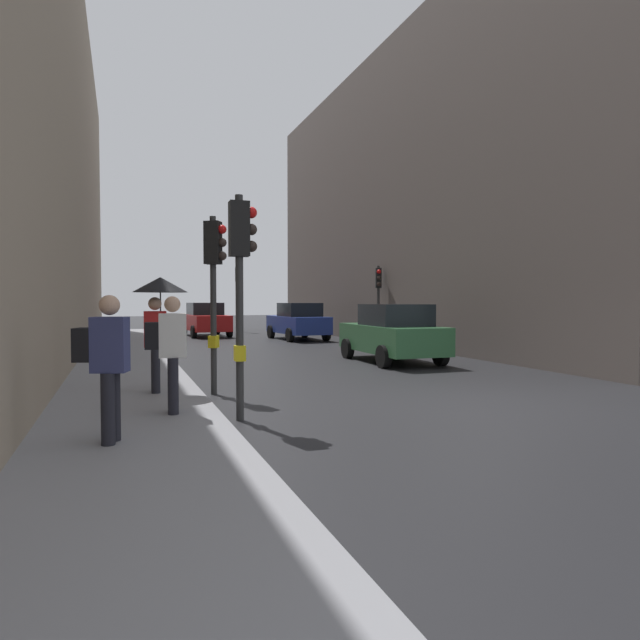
{
  "coord_description": "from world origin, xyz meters",
  "views": [
    {
      "loc": [
        -6.01,
        -8.04,
        1.86
      ],
      "look_at": [
        -0.14,
        7.69,
        1.26
      ],
      "focal_mm": 30.08,
      "sensor_mm": 36.0,
      "label": 1
    }
  ],
  "objects_px": {
    "traffic_light_mid_street": "(378,290)",
    "car_red_sedan": "(206,319)",
    "pedestrian_with_grey_backpack": "(106,359)",
    "pedestrian_with_umbrella": "(159,302)",
    "traffic_light_near_right": "(214,272)",
    "traffic_light_near_left": "(241,266)",
    "car_blue_van": "(298,321)",
    "car_green_estate": "(392,333)",
    "pedestrian_with_black_backpack": "(170,347)",
    "traffic_light_far_median": "(238,286)"
  },
  "relations": [
    {
      "from": "traffic_light_mid_street",
      "to": "car_red_sedan",
      "type": "distance_m",
      "value": 10.15
    },
    {
      "from": "car_red_sedan",
      "to": "pedestrian_with_grey_backpack",
      "type": "bearing_deg",
      "value": -101.41
    },
    {
      "from": "traffic_light_mid_street",
      "to": "pedestrian_with_umbrella",
      "type": "height_order",
      "value": "traffic_light_mid_street"
    },
    {
      "from": "traffic_light_near_right",
      "to": "pedestrian_with_umbrella",
      "type": "xyz_separation_m",
      "value": [
        -1.08,
        -0.32,
        -0.59
      ]
    },
    {
      "from": "traffic_light_near_left",
      "to": "car_red_sedan",
      "type": "xyz_separation_m",
      "value": [
        2.45,
        20.28,
        -1.53
      ]
    },
    {
      "from": "car_blue_van",
      "to": "car_green_estate",
      "type": "height_order",
      "value": "same"
    },
    {
      "from": "traffic_light_near_right",
      "to": "car_green_estate",
      "type": "distance_m",
      "value": 7.24
    },
    {
      "from": "car_red_sedan",
      "to": "pedestrian_with_grey_backpack",
      "type": "distance_m",
      "value": 22.05
    },
    {
      "from": "traffic_light_near_left",
      "to": "pedestrian_with_black_backpack",
      "type": "relative_size",
      "value": 1.97
    },
    {
      "from": "car_blue_van",
      "to": "pedestrian_with_umbrella",
      "type": "distance_m",
      "value": 15.87
    },
    {
      "from": "traffic_light_near_left",
      "to": "pedestrian_with_black_backpack",
      "type": "xyz_separation_m",
      "value": [
        -1.06,
        0.15,
        -1.24
      ]
    },
    {
      "from": "traffic_light_mid_street",
      "to": "pedestrian_with_black_backpack",
      "type": "bearing_deg",
      "value": -128.33
    },
    {
      "from": "traffic_light_near_left",
      "to": "car_blue_van",
      "type": "relative_size",
      "value": 0.81
    },
    {
      "from": "traffic_light_mid_street",
      "to": "pedestrian_with_umbrella",
      "type": "distance_m",
      "value": 13.98
    },
    {
      "from": "traffic_light_mid_street",
      "to": "traffic_light_near_right",
      "type": "relative_size",
      "value": 0.95
    },
    {
      "from": "traffic_light_mid_street",
      "to": "traffic_light_near_left",
      "type": "distance_m",
      "value": 14.96
    },
    {
      "from": "traffic_light_near_right",
      "to": "traffic_light_far_median",
      "type": "distance_m",
      "value": 21.63
    },
    {
      "from": "traffic_light_mid_street",
      "to": "traffic_light_near_right",
      "type": "distance_m",
      "value": 13.01
    },
    {
      "from": "traffic_light_near_left",
      "to": "pedestrian_with_black_backpack",
      "type": "bearing_deg",
      "value": 171.79
    },
    {
      "from": "pedestrian_with_umbrella",
      "to": "traffic_light_far_median",
      "type": "bearing_deg",
      "value": 74.55
    },
    {
      "from": "pedestrian_with_umbrella",
      "to": "pedestrian_with_grey_backpack",
      "type": "height_order",
      "value": "pedestrian_with_umbrella"
    },
    {
      "from": "traffic_light_far_median",
      "to": "car_blue_van",
      "type": "xyz_separation_m",
      "value": [
        1.39,
        -7.34,
        -1.85
      ]
    },
    {
      "from": "pedestrian_with_grey_backpack",
      "to": "pedestrian_with_black_backpack",
      "type": "height_order",
      "value": "same"
    },
    {
      "from": "car_blue_van",
      "to": "pedestrian_with_umbrella",
      "type": "height_order",
      "value": "pedestrian_with_umbrella"
    },
    {
      "from": "car_blue_van",
      "to": "pedestrian_with_black_backpack",
      "type": "bearing_deg",
      "value": -114.4
    },
    {
      "from": "car_blue_van",
      "to": "car_green_estate",
      "type": "xyz_separation_m",
      "value": [
        -0.25,
        -9.97,
        0.0
      ]
    },
    {
      "from": "traffic_light_near_right",
      "to": "traffic_light_near_left",
      "type": "xyz_separation_m",
      "value": [
        0.0,
        -2.47,
        -0.03
      ]
    },
    {
      "from": "traffic_light_far_median",
      "to": "pedestrian_with_umbrella",
      "type": "relative_size",
      "value": 1.85
    },
    {
      "from": "traffic_light_mid_street",
      "to": "pedestrian_with_grey_backpack",
      "type": "distance_m",
      "value": 17.2
    },
    {
      "from": "pedestrian_with_black_backpack",
      "to": "traffic_light_far_median",
      "type": "bearing_deg",
      "value": 75.87
    },
    {
      "from": "car_green_estate",
      "to": "pedestrian_with_black_backpack",
      "type": "relative_size",
      "value": 2.4
    },
    {
      "from": "traffic_light_near_right",
      "to": "pedestrian_with_black_backpack",
      "type": "height_order",
      "value": "traffic_light_near_right"
    },
    {
      "from": "car_blue_van",
      "to": "traffic_light_mid_street",
      "type": "bearing_deg",
      "value": -59.54
    },
    {
      "from": "traffic_light_near_right",
      "to": "pedestrian_with_umbrella",
      "type": "bearing_deg",
      "value": -163.52
    },
    {
      "from": "car_blue_van",
      "to": "pedestrian_with_grey_backpack",
      "type": "distance_m",
      "value": 19.34
    },
    {
      "from": "traffic_light_far_median",
      "to": "pedestrian_with_umbrella",
      "type": "height_order",
      "value": "traffic_light_far_median"
    },
    {
      "from": "traffic_light_near_left",
      "to": "traffic_light_mid_street",
      "type": "bearing_deg",
      "value": 55.22
    },
    {
      "from": "pedestrian_with_grey_backpack",
      "to": "traffic_light_far_median",
      "type": "bearing_deg",
      "value": 74.84
    },
    {
      "from": "car_blue_van",
      "to": "pedestrian_with_black_backpack",
      "type": "xyz_separation_m",
      "value": [
        -7.29,
        -16.06,
        0.29
      ]
    },
    {
      "from": "pedestrian_with_grey_backpack",
      "to": "pedestrian_with_umbrella",
      "type": "bearing_deg",
      "value": 76.59
    },
    {
      "from": "traffic_light_near_left",
      "to": "pedestrian_with_umbrella",
      "type": "bearing_deg",
      "value": 116.7
    },
    {
      "from": "car_red_sedan",
      "to": "pedestrian_with_black_backpack",
      "type": "relative_size",
      "value": 2.43
    },
    {
      "from": "pedestrian_with_umbrella",
      "to": "pedestrian_with_black_backpack",
      "type": "relative_size",
      "value": 1.21
    },
    {
      "from": "traffic_light_near_right",
      "to": "car_blue_van",
      "type": "xyz_separation_m",
      "value": [
        6.23,
        13.74,
        -1.55
      ]
    },
    {
      "from": "traffic_light_far_median",
      "to": "car_red_sedan",
      "type": "distance_m",
      "value": 4.45
    },
    {
      "from": "car_blue_van",
      "to": "pedestrian_with_grey_backpack",
      "type": "relative_size",
      "value": 2.42
    },
    {
      "from": "pedestrian_with_black_backpack",
      "to": "car_red_sedan",
      "type": "bearing_deg",
      "value": 80.11
    },
    {
      "from": "traffic_light_near_right",
      "to": "car_green_estate",
      "type": "xyz_separation_m",
      "value": [
        5.98,
        3.78,
        -1.55
      ]
    },
    {
      "from": "traffic_light_far_median",
      "to": "car_green_estate",
      "type": "height_order",
      "value": "traffic_light_far_median"
    },
    {
      "from": "traffic_light_near_left",
      "to": "pedestrian_with_umbrella",
      "type": "height_order",
      "value": "traffic_light_near_left"
    }
  ]
}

